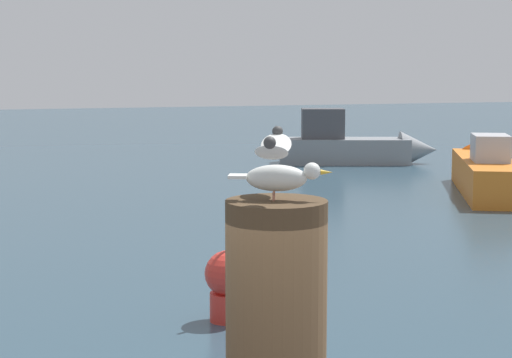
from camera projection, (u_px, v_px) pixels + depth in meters
name	position (u px, v px, depth m)	size (l,w,h in m)	color
mooring_post	(276.00, 340.00, 3.34)	(0.39, 0.39, 1.09)	#4C3823
seagull	(278.00, 167.00, 3.26)	(0.38, 0.54, 0.26)	tan
boat_grey	(358.00, 146.00, 27.44)	(5.09, 2.73, 1.88)	gray
boat_orange	(484.00, 171.00, 21.46)	(3.61, 5.89, 1.54)	orange
channel_buoy	(228.00, 282.00, 10.53)	(0.56, 0.56, 1.33)	red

